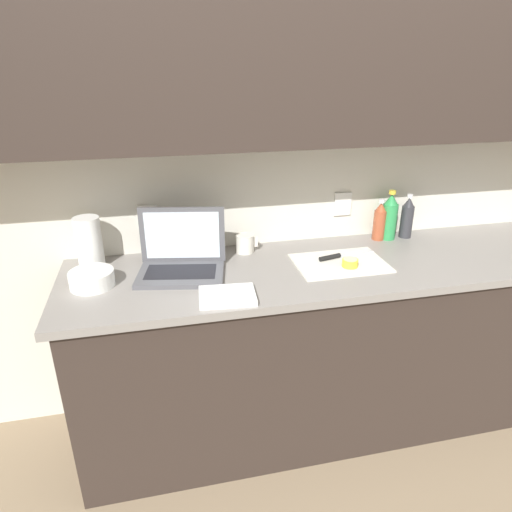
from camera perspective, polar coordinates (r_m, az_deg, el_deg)
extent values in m
plane|color=#847056|center=(2.62, 8.32, -19.10)|extent=(12.00, 12.00, 0.00)
cube|color=silver|center=(2.32, 7.09, 11.73)|extent=(5.20, 0.06, 2.60)
cube|color=white|center=(2.21, -13.31, 4.71)|extent=(0.09, 0.01, 0.12)
cube|color=white|center=(2.40, 10.79, 6.41)|extent=(0.09, 0.01, 0.12)
cube|color=#332823|center=(2.09, 9.65, 23.32)|extent=(4.42, 0.32, 0.70)
cube|color=#332823|center=(2.36, 8.92, -11.31)|extent=(2.37, 0.61, 0.86)
cube|color=gray|center=(2.14, 9.67, -1.35)|extent=(2.44, 0.64, 0.03)
cube|color=#9EA3A8|center=(2.65, 27.75, -0.38)|extent=(0.51, 0.42, 0.16)
cube|color=#515156|center=(2.00, -9.35, -2.21)|extent=(0.41, 0.32, 0.02)
cube|color=black|center=(2.00, -9.37, -1.93)|extent=(0.32, 0.20, 0.00)
cube|color=#515156|center=(2.06, -9.18, 2.62)|extent=(0.37, 0.08, 0.26)
cube|color=silver|center=(2.06, -9.20, 2.56)|extent=(0.32, 0.07, 0.22)
cube|color=silver|center=(2.13, 10.43, -0.86)|extent=(0.41, 0.29, 0.01)
cube|color=silver|center=(2.23, 12.36, 0.30)|extent=(0.19, 0.08, 0.00)
cylinder|color=black|center=(2.14, 9.21, -0.16)|extent=(0.11, 0.05, 0.02)
cylinder|color=yellow|center=(2.08, 11.67, -0.85)|extent=(0.07, 0.07, 0.04)
cylinder|color=#F4EAA3|center=(2.08, 11.72, -0.38)|extent=(0.06, 0.06, 0.00)
cylinder|color=#333338|center=(2.51, 18.29, 4.08)|extent=(0.06, 0.06, 0.17)
cone|color=#333338|center=(2.48, 18.60, 6.41)|extent=(0.06, 0.06, 0.05)
cylinder|color=white|center=(2.47, 18.70, 7.12)|extent=(0.03, 0.03, 0.02)
cylinder|color=#2D934C|center=(2.46, 16.28, 4.15)|extent=(0.08, 0.08, 0.19)
cone|color=#2D934C|center=(2.42, 16.60, 6.82)|extent=(0.07, 0.07, 0.05)
cylinder|color=gold|center=(2.42, 16.70, 7.64)|extent=(0.03, 0.03, 0.02)
cylinder|color=#A34C2D|center=(2.44, 15.13, 3.75)|extent=(0.06, 0.06, 0.15)
cone|color=#A34C2D|center=(2.41, 15.38, 5.95)|extent=(0.06, 0.06, 0.04)
cylinder|color=white|center=(2.40, 15.46, 6.64)|extent=(0.03, 0.03, 0.02)
cylinder|color=silver|center=(2.21, -1.41, 1.57)|extent=(0.09, 0.09, 0.09)
cube|color=silver|center=(2.22, -0.05, 1.79)|extent=(0.02, 0.01, 0.05)
cylinder|color=white|center=(2.00, -19.84, -2.68)|extent=(0.18, 0.18, 0.07)
cylinder|color=white|center=(2.16, -20.14, 1.62)|extent=(0.11, 0.11, 0.23)
cube|color=white|center=(1.80, -3.61, -5.00)|extent=(0.23, 0.18, 0.02)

